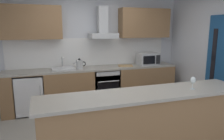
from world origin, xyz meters
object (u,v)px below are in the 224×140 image
object	(u,v)px
refrigerator	(30,94)
range_hood	(103,28)
sink	(63,68)
microwave	(148,59)
oven	(105,85)
kettle	(79,64)
chopping_board	(125,66)
wine_glass	(193,81)

from	to	relation	value
refrigerator	range_hood	bearing A→B (deg)	4.54
sink	microwave	bearing A→B (deg)	-1.09
oven	range_hood	bearing A→B (deg)	90.00
sink	kettle	bearing A→B (deg)	-7.25
sink	kettle	distance (m)	0.36
refrigerator	range_hood	size ratio (longest dim) A/B	1.18
refrigerator	kettle	xyz separation A→B (m)	(1.07, -0.03, 0.58)
oven	refrigerator	distance (m)	1.66
oven	range_hood	xyz separation A→B (m)	(0.00, 0.13, 1.33)
kettle	refrigerator	bearing A→B (deg)	178.35
kettle	chopping_board	world-z (taller)	kettle
range_hood	chopping_board	xyz separation A→B (m)	(0.51, -0.15, -0.88)
kettle	wine_glass	xyz separation A→B (m)	(1.22, -2.24, 0.06)
oven	wine_glass	xyz separation A→B (m)	(0.63, -2.27, 0.61)
oven	sink	distance (m)	1.05
microwave	wine_glass	bearing A→B (deg)	-101.84
microwave	chopping_board	bearing A→B (deg)	179.59
oven	chopping_board	world-z (taller)	chopping_board
sink	wine_glass	bearing A→B (deg)	-55.42
chopping_board	refrigerator	bearing A→B (deg)	179.45
range_hood	kettle	bearing A→B (deg)	-164.57
sink	range_hood	distance (m)	1.28
oven	microwave	distance (m)	1.25
sink	chopping_board	bearing A→B (deg)	-1.37
wine_glass	chopping_board	bearing A→B (deg)	93.02
sink	chopping_board	distance (m)	1.46
refrigerator	wine_glass	distance (m)	3.29
oven	chopping_board	xyz separation A→B (m)	(0.51, -0.02, 0.45)
chopping_board	sink	bearing A→B (deg)	178.63
kettle	microwave	bearing A→B (deg)	0.20
range_hood	chopping_board	distance (m)	1.03
microwave	oven	bearing A→B (deg)	178.55
oven	sink	world-z (taller)	sink
microwave	wine_glass	xyz separation A→B (m)	(-0.47, -2.24, 0.02)
wine_glass	oven	bearing A→B (deg)	105.52
microwave	kettle	bearing A→B (deg)	-179.80
kettle	wine_glass	size ratio (longest dim) A/B	1.62
refrigerator	sink	bearing A→B (deg)	1.09
oven	sink	xyz separation A→B (m)	(-0.94, 0.01, 0.47)
refrigerator	microwave	world-z (taller)	microwave
oven	microwave	world-z (taller)	microwave
range_hood	sink	bearing A→B (deg)	-172.83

